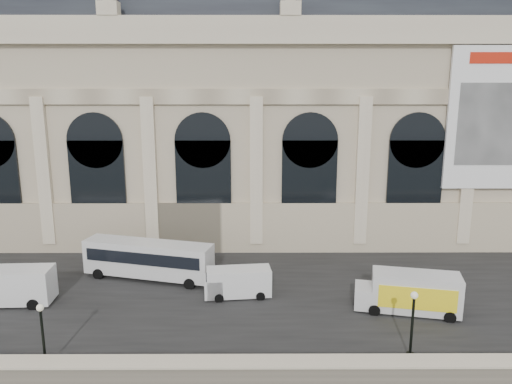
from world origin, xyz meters
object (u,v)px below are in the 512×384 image
lamp_left (43,337)px  box_truck (410,293)px  van_b (6,286)px  van_c (235,283)px  lamp_right (412,326)px  bus_left (148,259)px

lamp_left → box_truck: bearing=17.3°
van_b → lamp_left: (6.42, -8.73, 0.61)m
box_truck → lamp_left: bearing=-162.7°
van_c → lamp_right: lamp_right is taller
box_truck → lamp_left: lamp_left is taller
lamp_left → lamp_right: bearing=2.6°
bus_left → van_b: (-9.64, -4.77, -0.41)m
box_truck → lamp_left: size_ratio=1.88×
box_truck → lamp_right: lamp_right is taller
van_c → lamp_right: (10.91, -8.94, 1.00)m
bus_left → van_c: size_ratio=2.12×
bus_left → van_c: 8.24m
van_b → van_c: 17.08m
van_c → box_truck: (12.72, -2.66, 0.32)m
van_b → van_c: (17.04, 1.20, -0.25)m
lamp_left → van_b: bearing=126.3°
bus_left → van_c: bearing=-25.8°
van_b → lamp_left: lamp_left is taller
bus_left → van_b: bus_left is taller
van_c → lamp_left: bearing=-136.9°
van_b → lamp_right: lamp_right is taller
van_b → lamp_left: 10.85m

